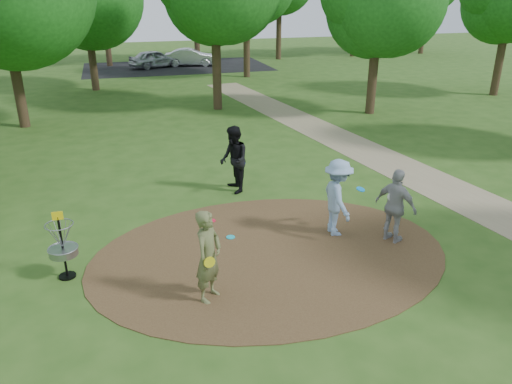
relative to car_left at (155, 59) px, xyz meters
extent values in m
plane|color=#2D5119|center=(-0.36, -29.98, -0.67)|extent=(100.00, 100.00, 0.00)
cylinder|color=#47301C|center=(-0.36, -29.98, -0.66)|extent=(8.40, 8.40, 0.02)
cube|color=#8C7A5B|center=(6.14, -27.98, -0.66)|extent=(7.55, 39.89, 0.01)
cube|color=black|center=(1.64, 0.02, -0.66)|extent=(14.00, 8.00, 0.01)
imported|color=#5E643A|center=(-2.06, -31.33, 0.29)|extent=(0.80, 0.83, 1.92)
cylinder|color=gold|center=(-2.10, -31.64, 0.34)|extent=(0.22, 0.07, 0.22)
imported|color=#89A6CC|center=(1.55, -29.43, 0.31)|extent=(0.81, 1.31, 1.96)
cylinder|color=#0D86E5|center=(2.16, -29.44, 0.47)|extent=(0.31, 0.31, 0.08)
imported|color=black|center=(-0.22, -25.98, 0.34)|extent=(0.79, 1.00, 2.03)
cylinder|color=#0C25D2|center=(0.00, -26.02, 0.23)|extent=(0.22, 0.08, 0.22)
imported|color=#9B9A9D|center=(2.72, -30.19, 0.26)|extent=(0.91, 1.18, 1.86)
cylinder|color=white|center=(2.59, -30.15, 0.52)|extent=(0.22, 0.06, 0.22)
cylinder|color=#18AFC1|center=(-1.06, -28.94, -0.64)|extent=(0.22, 0.22, 0.02)
cylinder|color=red|center=(-1.33, -27.88, -0.64)|extent=(0.22, 0.22, 0.02)
imported|color=#B4B7BC|center=(0.00, 0.00, 0.00)|extent=(4.23, 2.90, 1.34)
imported|color=#B3B7BC|center=(2.78, 0.14, -0.01)|extent=(4.20, 2.18, 1.32)
cylinder|color=black|center=(-4.86, -29.68, 0.01)|extent=(0.05, 0.05, 1.35)
cylinder|color=black|center=(-4.86, -29.68, -0.65)|extent=(0.36, 0.36, 0.04)
cylinder|color=gray|center=(-4.86, -29.68, -0.05)|extent=(0.60, 0.60, 0.16)
torus|color=gray|center=(-4.86, -29.68, 0.03)|extent=(0.63, 0.63, 0.03)
torus|color=gray|center=(-4.86, -29.68, 0.58)|extent=(0.58, 0.58, 0.02)
cube|color=yellow|center=(-4.86, -29.68, 0.78)|extent=(0.22, 0.02, 0.18)
cylinder|color=#332316|center=(-7.36, -15.98, 1.23)|extent=(0.44, 0.44, 3.80)
cylinder|color=#332316|center=(1.64, -14.98, 1.42)|extent=(0.44, 0.44, 4.18)
cylinder|color=#332316|center=(8.64, -17.98, 1.14)|extent=(0.44, 0.44, 3.61)
sphere|color=#195316|center=(8.64, -17.98, 4.32)|extent=(5.02, 5.02, 5.02)
cylinder|color=#332316|center=(-4.36, -7.98, 1.04)|extent=(0.44, 0.44, 3.42)
sphere|color=#195316|center=(-4.36, -7.98, 4.32)|extent=(5.70, 5.70, 5.70)
cylinder|color=#332316|center=(5.64, -5.98, 1.52)|extent=(0.44, 0.44, 4.37)
cylinder|color=#332316|center=(17.64, -15.98, 1.23)|extent=(0.44, 0.44, 3.80)
camera|label=1|loc=(-3.54, -39.69, 5.13)|focal=35.00mm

